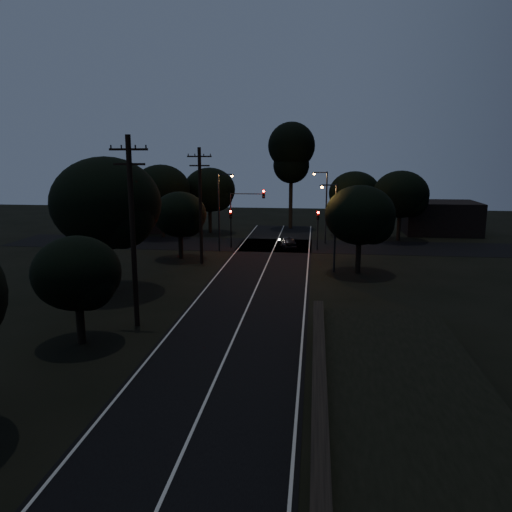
# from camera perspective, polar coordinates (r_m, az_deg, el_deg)

# --- Properties ---
(ground) EXTENTS (160.00, 160.00, 0.00)m
(ground) POSITION_cam_1_polar(r_m,az_deg,el_deg) (16.20, -11.30, -26.72)
(ground) COLOR black
(road_surface) EXTENTS (60.00, 70.00, 0.03)m
(road_surface) POSITION_cam_1_polar(r_m,az_deg,el_deg) (44.47, 1.08, -1.29)
(road_surface) COLOR black
(road_surface) RESTS_ON ground
(retaining_wall) EXTENTS (6.93, 26.00, 1.60)m
(retaining_wall) POSITION_cam_1_polar(r_m,az_deg,el_deg) (18.03, 17.92, -20.32)
(retaining_wall) COLOR black
(retaining_wall) RESTS_ON ground
(utility_pole_mid) EXTENTS (2.20, 0.30, 11.00)m
(utility_pole_mid) POSITION_cam_1_polar(r_m,az_deg,el_deg) (29.20, -13.93, 2.95)
(utility_pole_mid) COLOR black
(utility_pole_mid) RESTS_ON ground
(utility_pole_far) EXTENTS (2.20, 0.30, 10.50)m
(utility_pole_far) POSITION_cam_1_polar(r_m,az_deg,el_deg) (45.41, -6.37, 5.91)
(utility_pole_far) COLOR black
(utility_pole_far) RESTS_ON ground
(tree_left_b) EXTENTS (4.58, 4.58, 5.82)m
(tree_left_b) POSITION_cam_1_polar(r_m,az_deg,el_deg) (27.52, -19.57, -2.09)
(tree_left_b) COLOR black
(tree_left_b) RESTS_ON ground
(tree_left_c) EXTENTS (7.74, 7.74, 9.78)m
(tree_left_c) POSITION_cam_1_polar(r_m,az_deg,el_deg) (37.00, -16.42, 5.52)
(tree_left_c) COLOR black
(tree_left_c) RESTS_ON ground
(tree_left_d) EXTENTS (5.08, 5.08, 6.44)m
(tree_left_d) POSITION_cam_1_polar(r_m,az_deg,el_deg) (47.95, -8.53, 4.58)
(tree_left_d) COLOR black
(tree_left_d) RESTS_ON ground
(tree_far_nw) EXTENTS (6.49, 6.49, 8.22)m
(tree_far_nw) POSITION_cam_1_polar(r_m,az_deg,el_deg) (63.40, -5.16, 7.42)
(tree_far_nw) COLOR black
(tree_far_nw) RESTS_ON ground
(tree_far_w) EXTENTS (6.80, 6.80, 8.67)m
(tree_far_w) POSITION_cam_1_polar(r_m,az_deg,el_deg) (60.76, -10.60, 7.38)
(tree_far_w) COLOR black
(tree_far_w) RESTS_ON ground
(tree_far_ne) EXTENTS (6.20, 6.20, 7.85)m
(tree_far_ne) POSITION_cam_1_polar(r_m,az_deg,el_deg) (62.26, 11.40, 6.93)
(tree_far_ne) COLOR black
(tree_far_ne) RESTS_ON ground
(tree_far_e) EXTENTS (6.34, 6.34, 8.05)m
(tree_far_e) POSITION_cam_1_polar(r_m,az_deg,el_deg) (59.89, 16.43, 6.64)
(tree_far_e) COLOR black
(tree_far_e) RESTS_ON ground
(tree_right_a) EXTENTS (5.84, 5.84, 7.42)m
(tree_right_a) POSITION_cam_1_polar(r_m,az_deg,el_deg) (42.38, 12.08, 4.40)
(tree_right_a) COLOR black
(tree_right_a) RESTS_ON ground
(tall_pine) EXTENTS (6.16, 6.16, 14.01)m
(tall_pine) POSITION_cam_1_polar(r_m,az_deg,el_deg) (67.07, 4.06, 11.75)
(tall_pine) COLOR black
(tall_pine) RESTS_ON ground
(building_left) EXTENTS (10.00, 8.00, 4.40)m
(building_left) POSITION_cam_1_polar(r_m,az_deg,el_deg) (68.89, -13.95, 4.85)
(building_left) COLOR black
(building_left) RESTS_ON ground
(building_right) EXTENTS (9.00, 7.00, 4.00)m
(building_right) POSITION_cam_1_polar(r_m,az_deg,el_deg) (67.35, 20.28, 4.15)
(building_right) COLOR black
(building_right) RESTS_ON ground
(signal_left) EXTENTS (0.28, 0.35, 4.10)m
(signal_left) POSITION_cam_1_polar(r_m,az_deg,el_deg) (53.22, -2.89, 3.94)
(signal_left) COLOR black
(signal_left) RESTS_ON ground
(signal_right) EXTENTS (0.28, 0.35, 4.10)m
(signal_right) POSITION_cam_1_polar(r_m,az_deg,el_deg) (52.48, 7.08, 3.76)
(signal_right) COLOR black
(signal_right) RESTS_ON ground
(signal_mast) EXTENTS (3.70, 0.35, 6.25)m
(signal_mast) POSITION_cam_1_polar(r_m,az_deg,el_deg) (52.79, -1.10, 5.54)
(signal_mast) COLOR black
(signal_mast) RESTS_ON ground
(streetlight_a) EXTENTS (1.66, 0.26, 8.00)m
(streetlight_a) POSITION_cam_1_polar(r_m,az_deg,el_deg) (51.19, -4.07, 5.65)
(streetlight_a) COLOR black
(streetlight_a) RESTS_ON ground
(streetlight_b) EXTENTS (1.66, 0.26, 8.00)m
(streetlight_b) POSITION_cam_1_polar(r_m,az_deg,el_deg) (56.26, 7.84, 6.12)
(streetlight_b) COLOR black
(streetlight_b) RESTS_ON ground
(streetlight_c) EXTENTS (1.46, 0.26, 7.50)m
(streetlight_c) POSITION_cam_1_polar(r_m,az_deg,el_deg) (42.40, 8.83, 3.90)
(streetlight_c) COLOR black
(streetlight_c) RESTS_ON ground
(car) EXTENTS (2.35, 3.91, 1.25)m
(car) POSITION_cam_1_polar(r_m,az_deg,el_deg) (53.49, 3.66, 1.57)
(car) COLOR black
(car) RESTS_ON ground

